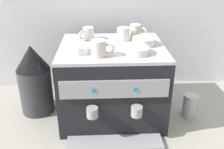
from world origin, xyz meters
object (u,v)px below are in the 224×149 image
(ceramic_cup_3, at_px, (88,34))
(coffee_grinder, at_px, (35,79))
(ceramic_cup_1, at_px, (99,48))
(ceramic_bowl_0, at_px, (137,50))
(ceramic_bowl_1, at_px, (144,41))
(ceramic_bowl_2, at_px, (79,49))
(espresso_machine, at_px, (112,82))
(ceramic_cup_0, at_px, (123,34))
(ceramic_cup_2, at_px, (136,31))
(milk_pitcher, at_px, (190,106))

(ceramic_cup_3, xyz_separation_m, coffee_grinder, (-0.31, -0.07, -0.25))
(ceramic_cup_1, xyz_separation_m, ceramic_bowl_0, (0.18, 0.03, -0.02))
(ceramic_cup_1, bearing_deg, coffee_grinder, 152.84)
(ceramic_bowl_1, height_order, ceramic_bowl_2, same)
(ceramic_cup_1, distance_m, coffee_grinder, 0.49)
(espresso_machine, bearing_deg, coffee_grinder, 173.44)
(ceramic_bowl_2, bearing_deg, ceramic_bowl_1, 18.22)
(espresso_machine, xyz_separation_m, ceramic_cup_0, (0.07, 0.10, 0.25))
(espresso_machine, height_order, ceramic_cup_1, ceramic_cup_1)
(coffee_grinder, bearing_deg, ceramic_cup_1, -27.16)
(ceramic_bowl_1, relative_size, coffee_grinder, 0.30)
(ceramic_cup_1, xyz_separation_m, ceramic_cup_2, (0.21, 0.30, -0.00))
(ceramic_cup_3, xyz_separation_m, ceramic_bowl_2, (-0.03, -0.21, -0.02))
(ceramic_bowl_0, relative_size, coffee_grinder, 0.30)
(ceramic_cup_1, relative_size, ceramic_cup_2, 1.14)
(ceramic_cup_3, bearing_deg, ceramic_cup_2, 7.31)
(ceramic_cup_0, xyz_separation_m, ceramic_bowl_0, (0.05, -0.21, -0.02))
(ceramic_cup_1, height_order, milk_pitcher, ceramic_cup_1)
(milk_pitcher, bearing_deg, ceramic_bowl_0, -169.80)
(espresso_machine, distance_m, ceramic_bowl_0, 0.28)
(ceramic_bowl_2, bearing_deg, ceramic_cup_0, 40.09)
(ceramic_cup_0, xyz_separation_m, ceramic_cup_3, (-0.20, 0.02, -0.00))
(espresso_machine, bearing_deg, ceramic_bowl_2, -150.65)
(ceramic_cup_0, relative_size, ceramic_cup_1, 0.94)
(espresso_machine, xyz_separation_m, ceramic_cup_1, (-0.07, -0.14, 0.25))
(ceramic_bowl_0, relative_size, milk_pitcher, 0.89)
(ceramic_cup_2, relative_size, ceramic_bowl_1, 0.79)
(ceramic_bowl_0, bearing_deg, ceramic_cup_2, 83.64)
(ceramic_cup_2, xyz_separation_m, ceramic_bowl_1, (0.03, -0.14, -0.02))
(espresso_machine, relative_size, coffee_grinder, 1.42)
(ceramic_bowl_1, distance_m, coffee_grinder, 0.66)
(ceramic_cup_2, xyz_separation_m, milk_pitcher, (0.30, -0.21, -0.38))
(ceramic_cup_1, xyz_separation_m, milk_pitcher, (0.51, 0.09, -0.39))
(ceramic_bowl_0, bearing_deg, milk_pitcher, 10.20)
(espresso_machine, distance_m, ceramic_cup_2, 0.33)
(ceramic_cup_0, xyz_separation_m, ceramic_cup_2, (0.08, 0.05, 0.00))
(ceramic_cup_3, bearing_deg, ceramic_cup_0, -5.63)
(ceramic_bowl_0, xyz_separation_m, ceramic_bowl_1, (0.06, 0.13, 0.00))
(ceramic_bowl_1, height_order, milk_pitcher, ceramic_bowl_1)
(ceramic_cup_3, distance_m, milk_pitcher, 0.71)
(ceramic_cup_2, bearing_deg, milk_pitcher, -35.10)
(espresso_machine, bearing_deg, ceramic_cup_0, 57.05)
(ceramic_bowl_2, bearing_deg, espresso_machine, 29.35)
(ceramic_cup_0, distance_m, ceramic_bowl_0, 0.22)
(ceramic_cup_1, xyz_separation_m, ceramic_bowl_1, (0.24, 0.16, -0.02))
(milk_pitcher, bearing_deg, ceramic_cup_0, 157.72)
(ceramic_cup_1, relative_size, coffee_grinder, 0.27)
(espresso_machine, height_order, ceramic_bowl_1, ceramic_bowl_1)
(ceramic_cup_0, height_order, ceramic_cup_1, ceramic_cup_1)
(ceramic_bowl_1, bearing_deg, ceramic_bowl_2, -161.78)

